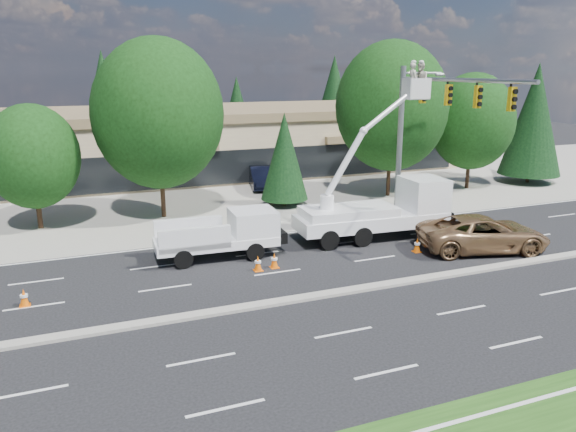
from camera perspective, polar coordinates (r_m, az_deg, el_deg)
name	(u,v)px	position (r m, az deg, el deg)	size (l,w,h in m)	color
ground	(306,299)	(22.49, 1.88, -8.40)	(140.00, 140.00, 0.00)	black
concrete_apron	(194,196)	(40.77, -9.53, 2.01)	(140.00, 22.00, 0.01)	gray
road_median	(306,297)	(22.47, 1.88, -8.26)	(120.00, 0.55, 0.12)	gray
strip_mall	(167,141)	(49.96, -12.20, 7.49)	(50.40, 15.40, 5.50)	tan
tree_front_c	(33,157)	(34.27, -24.51, 5.51)	(5.08, 5.08, 7.05)	#332114
tree_front_d	(158,114)	(34.43, -13.06, 10.08)	(7.72, 7.72, 10.71)	#332114
tree_front_e	(284,156)	(36.87, -0.37, 6.09)	(3.12, 3.12, 6.15)	#332114
tree_front_f	(392,106)	(40.17, 10.49, 10.91)	(7.79, 7.79, 10.81)	#332114
tree_front_g	(472,121)	(44.39, 18.18, 9.11)	(6.22, 6.22, 8.63)	#332114
tree_front_h	(534,119)	(48.45, 23.71, 8.97)	(4.73, 4.73, 9.32)	#332114
tree_back_b	(105,100)	(61.14, -18.13, 11.10)	(5.42, 5.42, 10.69)	#332114
tree_back_c	(237,111)	(63.78, -5.20, 10.60)	(4.08, 4.08, 8.04)	#332114
tree_back_d	(334,97)	(68.15, 4.69, 11.94)	(5.28, 5.28, 10.40)	#332114
signal_mast	(423,121)	(31.95, 13.58, 9.34)	(2.76, 10.16, 9.00)	gray
utility_pickup	(225,239)	(27.17, -6.41, -2.30)	(5.92, 2.55, 2.23)	white
bucket_truck	(384,202)	(30.33, 9.78, 1.38)	(8.34, 3.11, 9.26)	white
traffic_cone_a	(24,298)	(23.95, -25.23, -7.52)	(0.40, 0.40, 0.70)	#EA5E07
traffic_cone_b	(258,263)	(25.38, -3.07, -4.84)	(0.40, 0.40, 0.70)	#EA5E07
traffic_cone_c	(274,261)	(25.72, -1.40, -4.55)	(0.40, 0.40, 0.70)	#EA5E07
traffic_cone_d	(417,245)	(28.62, 12.98, -2.92)	(0.40, 0.40, 0.70)	#EA5E07
minivan	(483,233)	(29.61, 19.22, -1.68)	(2.94, 6.38, 1.77)	#967049
parked_car_east	(262,177)	(43.01, -2.70, 3.95)	(1.70, 4.87, 1.61)	black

